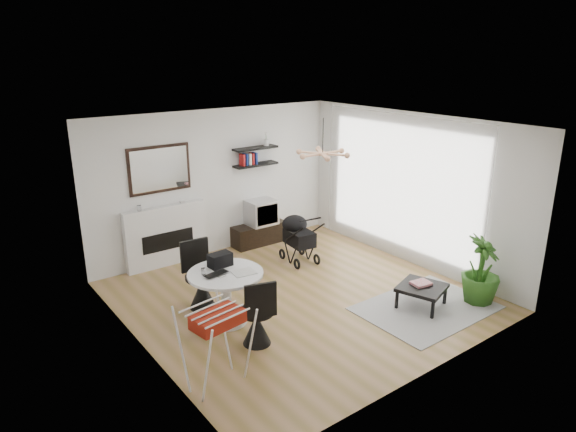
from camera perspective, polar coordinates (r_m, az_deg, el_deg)
floor at (r=8.17m, az=1.16°, el=-8.94°), size 5.00×5.00×0.00m
ceiling at (r=7.35m, az=1.29°, el=10.17°), size 5.00×5.00×0.00m
wall_back at (r=9.67m, az=-7.96°, el=3.75°), size 5.00×0.00×5.00m
wall_left at (r=6.51m, az=-16.45°, el=-3.96°), size 0.00×5.00×5.00m
wall_right at (r=9.34m, az=13.41°, el=2.93°), size 0.00×5.00×5.00m
sheer_curtain at (r=9.39m, az=12.08°, el=3.10°), size 0.04×3.60×2.60m
fireplace at (r=9.33m, az=-13.45°, el=-1.37°), size 1.50×0.17×2.16m
shelf_lower at (r=9.90m, az=-3.61°, el=5.71°), size 0.90×0.25×0.04m
shelf_upper at (r=9.84m, az=-3.65°, el=7.54°), size 0.90×0.25×0.04m
pendant_lamp at (r=8.11m, az=3.87°, el=6.93°), size 0.90×0.90×0.10m
tv_console at (r=10.23m, az=-3.23°, el=-2.00°), size 1.10×0.39×0.41m
crt_tv at (r=10.11m, az=-3.05°, el=0.46°), size 0.56×0.49×0.49m
dining_table at (r=7.29m, az=-6.90°, el=-8.12°), size 1.05×1.05×0.77m
laptop at (r=7.07m, az=-7.73°, el=-6.56°), size 0.39×0.28×0.03m
black_bag at (r=7.35m, az=-7.56°, el=-4.85°), size 0.34×0.21×0.20m
newspaper at (r=7.14m, az=-4.94°, el=-6.25°), size 0.34×0.29×0.01m
drinking_glass at (r=7.14m, az=-9.38°, el=-6.09°), size 0.06×0.06×0.10m
chair_far at (r=7.85m, az=-9.59°, el=-7.79°), size 0.48×0.50×1.02m
chair_near at (r=6.84m, az=-3.46°, el=-11.84°), size 0.49×0.51×0.96m
drying_rack at (r=6.03m, az=-7.99°, el=-14.07°), size 0.74×0.70×0.98m
stroller at (r=9.36m, az=1.11°, el=-2.65°), size 0.55×0.80×0.94m
rug at (r=8.10m, az=15.08°, el=-9.82°), size 1.97×1.43×0.01m
coffee_table at (r=8.00m, az=14.66°, el=-7.77°), size 0.81×0.81×0.33m
magazines at (r=8.02m, az=14.56°, el=-7.24°), size 0.31×0.26×0.04m
potted_plant at (r=8.32m, az=20.65°, el=-5.66°), size 0.76×0.76×1.05m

